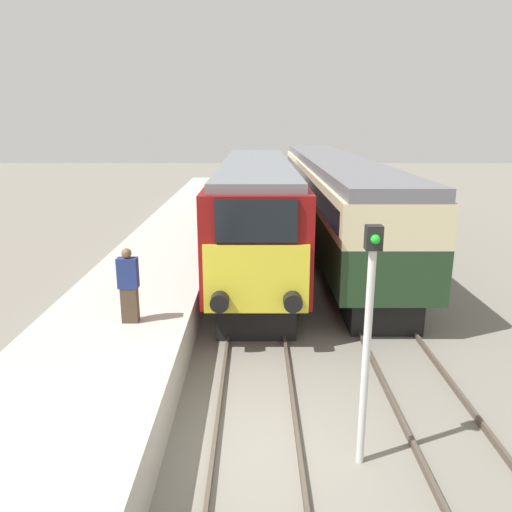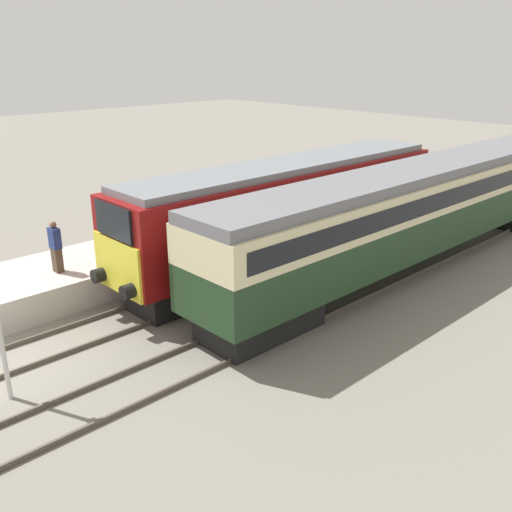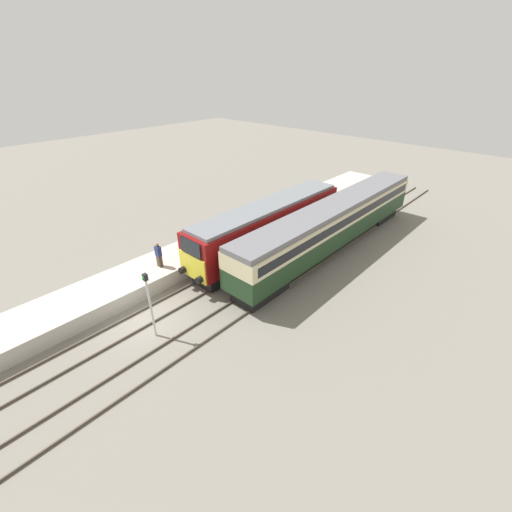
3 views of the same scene
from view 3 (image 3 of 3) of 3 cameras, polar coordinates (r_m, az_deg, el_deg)
name	(u,v)px [view 3 (image 3 of 3)]	position (r m, az deg, el deg)	size (l,w,h in m)	color
ground_plane	(144,319)	(21.26, -18.22, -9.95)	(120.00, 120.00, 0.00)	slate
platform_left	(210,246)	(26.97, -7.64, 1.62)	(3.50, 50.00, 1.01)	#B7B2A8
rails_near_track	(209,283)	(23.36, -7.83, -4.42)	(1.51, 60.00, 0.14)	#4C4238
rails_far_track	(245,303)	(21.29, -1.80, -7.90)	(1.50, 60.00, 0.14)	#4C4238
locomotive	(269,225)	(26.06, 2.13, 5.10)	(2.70, 15.08, 4.01)	black
passenger_carriage	(334,221)	(27.10, 12.87, 5.66)	(2.75, 21.32, 3.89)	black
person_on_platform	(159,255)	(23.61, -15.91, 0.15)	(0.44, 0.26, 1.72)	#473828
signal_post	(149,301)	(18.53, -17.34, -7.10)	(0.24, 0.28, 3.96)	silver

